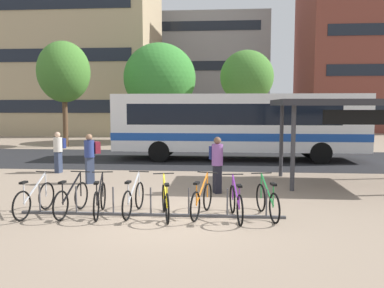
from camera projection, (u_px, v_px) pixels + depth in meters
The scene contains 21 objects.
ground at pixel (170, 218), 9.18m from camera, with size 200.00×200.00×0.00m, color gray.
bus_lane_asphalt at pixel (198, 159), 19.28m from camera, with size 80.00×7.20×0.01m, color #232326.
city_bus at pixel (239, 124), 18.95m from camera, with size 12.04×2.64×3.20m.
bike_rack at pixel (151, 212), 9.35m from camera, with size 6.44×0.14×0.70m.
parked_bicycle_silver_0 at pixel (35, 199), 9.42m from camera, with size 0.52×1.72×0.99m.
parked_bicycle_black_1 at pixel (72, 199), 9.45m from camera, with size 0.52×1.72×0.99m.
parked_bicycle_black_2 at pixel (100, 200), 9.39m from camera, with size 0.52×1.71×0.99m.
parked_bicycle_silver_3 at pixel (134, 199), 9.46m from camera, with size 0.52×1.72×0.99m.
parked_bicycle_yellow_4 at pixel (165, 202), 9.18m from camera, with size 0.59×1.69×0.99m.
parked_bicycle_orange_5 at pixel (202, 200), 9.35m from camera, with size 0.60×1.68×0.99m.
parked_bicycle_purple_6 at pixel (236, 203), 9.06m from camera, with size 0.52×1.71×0.99m.
parked_bicycle_green_7 at pixel (267, 201), 9.22m from camera, with size 0.56×1.70×0.99m.
transit_shelter at pixel (359, 105), 12.88m from camera, with size 5.47×3.33×2.86m.
commuter_navy_pack_0 at pixel (59, 149), 15.32m from camera, with size 0.42×0.57×1.63m.
commuter_navy_pack_1 at pixel (217, 161), 11.74m from camera, with size 0.49×0.60×1.72m.
commuter_maroon_pack_2 at pixel (90, 155), 13.17m from camera, with size 0.60×0.56×1.70m.
street_tree_0 at pixel (160, 78), 27.82m from camera, with size 5.16×5.16×7.11m.
street_tree_1 at pixel (247, 77), 27.17m from camera, with size 3.73×3.73×6.52m.
street_tree_2 at pixel (64, 72), 24.71m from camera, with size 3.33×3.33×6.74m.
building_left_wing at pixel (72, 44), 37.51m from camera, with size 16.13×10.22×17.22m.
building_centre_block at pixel (192, 74), 51.98m from camera, with size 19.09×13.17×13.67m.
Camera 1 is at (1.23, -8.90, 2.66)m, focal length 36.24 mm.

